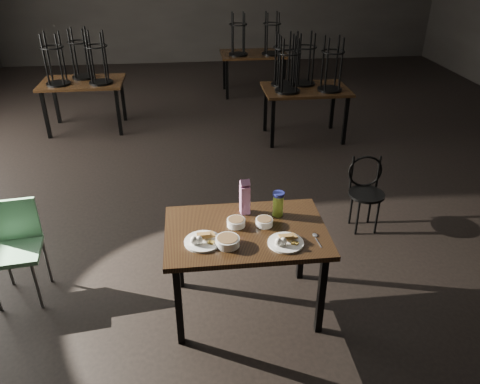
{
  "coord_description": "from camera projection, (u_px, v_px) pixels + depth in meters",
  "views": [
    {
      "loc": [
        -0.81,
        -5.22,
        2.68
      ],
      "look_at": [
        -0.44,
        -1.95,
        0.85
      ],
      "focal_mm": 35.0,
      "sensor_mm": 36.0,
      "label": 1
    }
  ],
  "objects": [
    {
      "name": "main_table",
      "position": [
        246.0,
        239.0,
        3.5
      ],
      "size": [
        1.2,
        0.8,
        0.75
      ],
      "color": "black",
      "rests_on": "ground"
    },
    {
      "name": "plate_left",
      "position": [
        203.0,
        240.0,
        3.31
      ],
      "size": [
        0.27,
        0.27,
        0.09
      ],
      "color": "white",
      "rests_on": "main_table"
    },
    {
      "name": "plate_right",
      "position": [
        286.0,
        241.0,
        3.29
      ],
      "size": [
        0.26,
        0.26,
        0.08
      ],
      "color": "white",
      "rests_on": "main_table"
    },
    {
      "name": "bowl_near",
      "position": [
        236.0,
        222.0,
        3.5
      ],
      "size": [
        0.14,
        0.14,
        0.05
      ],
      "color": "white",
      "rests_on": "main_table"
    },
    {
      "name": "bowl_far",
      "position": [
        264.0,
        222.0,
        3.51
      ],
      "size": [
        0.13,
        0.13,
        0.05
      ],
      "color": "white",
      "rests_on": "main_table"
    },
    {
      "name": "bowl_big",
      "position": [
        227.0,
        241.0,
        3.28
      ],
      "size": [
        0.17,
        0.17,
        0.06
      ],
      "color": "white",
      "rests_on": "main_table"
    },
    {
      "name": "juice_carton",
      "position": [
        245.0,
        197.0,
        3.61
      ],
      "size": [
        0.08,
        0.08,
        0.29
      ],
      "color": "#911A77",
      "rests_on": "main_table"
    },
    {
      "name": "water_bottle",
      "position": [
        278.0,
        204.0,
        3.6
      ],
      "size": [
        0.12,
        0.12,
        0.2
      ],
      "color": "#ADE844",
      "rests_on": "main_table"
    },
    {
      "name": "spoon",
      "position": [
        315.0,
        236.0,
        3.38
      ],
      "size": [
        0.04,
        0.18,
        0.01
      ],
      "color": "silver",
      "rests_on": "main_table"
    },
    {
      "name": "bentwood_chair",
      "position": [
        366.0,
        187.0,
        4.68
      ],
      "size": [
        0.37,
        0.36,
        0.75
      ],
      "rotation": [
        0.0,
        0.0,
        -0.1
      ],
      "color": "black",
      "rests_on": "ground"
    },
    {
      "name": "school_chair",
      "position": [
        15.0,
        242.0,
        3.76
      ],
      "size": [
        0.43,
        0.43,
        0.83
      ],
      "rotation": [
        0.0,
        0.0,
        0.12
      ],
      "color": "#7EC592",
      "rests_on": "ground"
    },
    {
      "name": "bg_table_left",
      "position": [
        81.0,
        79.0,
        6.9
      ],
      "size": [
        1.2,
        0.8,
        1.48
      ],
      "color": "black",
      "rests_on": "ground"
    },
    {
      "name": "bg_table_right",
      "position": [
        304.0,
        84.0,
        6.6
      ],
      "size": [
        1.2,
        0.8,
        1.48
      ],
      "color": "black",
      "rests_on": "ground"
    },
    {
      "name": "bg_table_far",
      "position": [
        254.0,
        53.0,
        8.52
      ],
      "size": [
        1.2,
        0.8,
        1.48
      ],
      "color": "black",
      "rests_on": "ground"
    }
  ]
}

